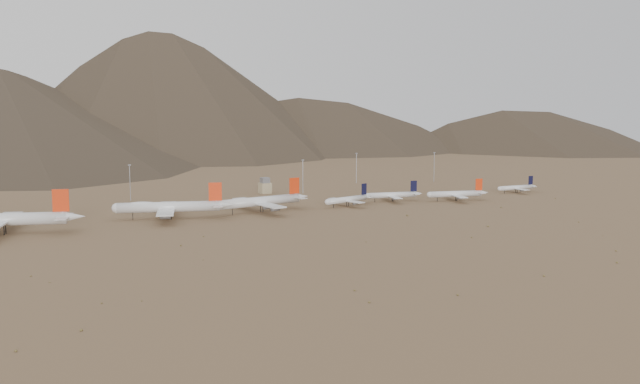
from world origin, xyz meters
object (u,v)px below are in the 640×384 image
narrowbody_b (393,195)px  control_tower (265,186)px  widebody_centre (169,207)px  narrowbody_a (348,199)px  widebody_west (2,219)px  widebody_east (260,201)px

narrowbody_b → control_tower: (-61.81, 81.43, 0.74)m
widebody_centre → narrowbody_a: bearing=15.7°
widebody_west → narrowbody_b: (250.48, 5.22, -3.50)m
widebody_west → control_tower: widebody_west is taller
widebody_centre → narrowbody_b: (158.89, -1.12, -2.79)m
widebody_west → control_tower: 207.63m
narrowbody_a → widebody_centre: bearing=163.4°
widebody_east → narrowbody_b: bearing=-7.5°
widebody_east → narrowbody_a: (61.65, -4.16, -2.41)m
widebody_east → control_tower: 90.22m
narrowbody_b → widebody_east: bearing=-167.0°
narrowbody_b → narrowbody_a: bearing=-160.8°
widebody_east → control_tower: widebody_east is taller
widebody_west → narrowbody_b: widebody_west is taller
widebody_centre → narrowbody_b: bearing=17.9°
narrowbody_b → control_tower: bearing=140.2°
widebody_east → narrowbody_b: size_ratio=1.61×
widebody_west → widebody_east: size_ratio=1.12×
widebody_centre → narrowbody_a: size_ratio=1.67×
widebody_west → narrowbody_a: widebody_west is taller
widebody_east → widebody_centre: bearing=171.3°
widebody_west → widebody_east: (149.97, 5.17, -1.13)m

